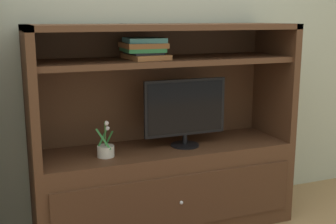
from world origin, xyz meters
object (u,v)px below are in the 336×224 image
at_px(tv_monitor, 185,110).
at_px(potted_plant, 106,149).
at_px(magazine_stack, 144,48).
at_px(media_console, 165,164).

height_order(tv_monitor, potted_plant, tv_monitor).
distance_m(potted_plant, magazine_stack, 0.68).
bearing_deg(media_console, tv_monitor, -16.90).
xyz_separation_m(media_console, potted_plant, (-0.43, -0.07, 0.18)).
height_order(media_console, potted_plant, media_console).
bearing_deg(potted_plant, media_console, 9.42).
bearing_deg(tv_monitor, media_console, 163.10).
distance_m(media_console, magazine_stack, 0.80).
bearing_deg(tv_monitor, potted_plant, -176.82).
xyz_separation_m(tv_monitor, magazine_stack, (-0.27, 0.04, 0.42)).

